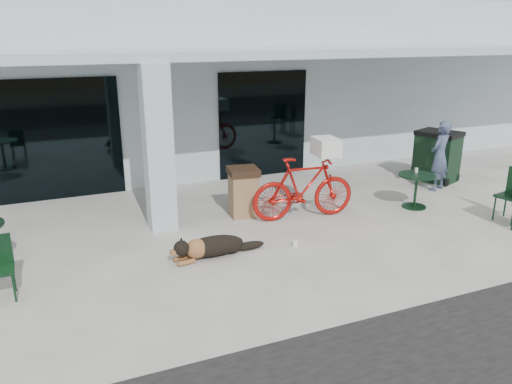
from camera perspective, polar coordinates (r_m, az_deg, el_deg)
name	(u,v)px	position (r m, az deg, el deg)	size (l,w,h in m)	color
ground	(283,262)	(8.37, 3.15, -7.97)	(80.00, 80.00, 0.00)	beige
building	(162,80)	(15.68, -10.72, 12.46)	(22.00, 7.00, 4.50)	silver
storefront_glass_left	(56,140)	(11.96, -21.84, 5.52)	(2.80, 0.06, 2.70)	black
storefront_glass_right	(263,125)	(13.01, 0.80, 7.71)	(2.40, 0.06, 2.70)	black
column	(158,149)	(9.47, -11.12, 4.82)	(0.50, 0.50, 3.12)	silver
overhang	(211,53)	(10.89, -5.16, 15.51)	(22.00, 2.80, 0.18)	silver
bicycle	(304,188)	(10.07, 5.46, 0.46)	(0.61, 2.15, 1.29)	#B0120E
laundry_basket	(326,147)	(10.03, 7.99, 5.15)	(0.59, 0.44, 0.35)	white
dog	(213,245)	(8.50, -4.89, -6.05)	(1.24, 0.41, 0.41)	black
cup_near_dog	(295,243)	(8.93, 4.51, -5.88)	(0.09, 0.09, 0.11)	white
cafe_table_far	(416,191)	(11.28, 17.77, 0.10)	(0.79, 0.79, 0.74)	black
cafe_chair_far_b	(511,196)	(11.14, 27.14, -0.39)	(0.48, 0.53, 1.06)	black
person	(440,156)	(12.61, 20.26, 3.90)	(0.61, 0.40, 1.68)	#3E4A68
cup_on_table	(416,170)	(11.33, 17.85, 2.39)	(0.07, 0.07, 0.10)	white
trash_receptacle	(243,192)	(10.23, -1.46, 0.01)	(0.60, 0.60, 1.02)	olive
wheeled_bin	(437,156)	(13.47, 19.98, 3.88)	(0.79, 1.00, 1.27)	black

